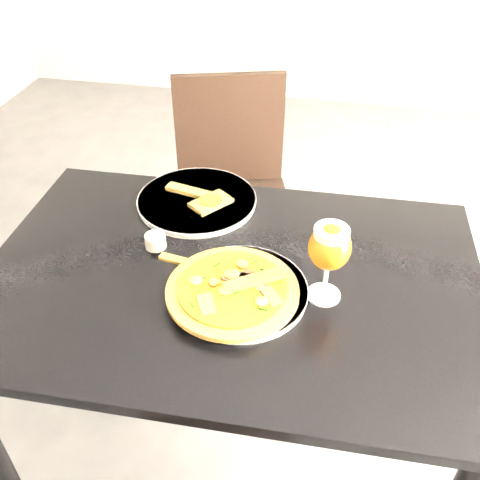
% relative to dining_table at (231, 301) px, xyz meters
% --- Properties ---
extents(dining_table, '(1.22, 0.82, 0.75)m').
position_rel_dining_table_xyz_m(dining_table, '(0.00, 0.00, 0.00)').
color(dining_table, black).
rests_on(dining_table, ground).
extents(chair_far, '(0.53, 0.53, 0.92)m').
position_rel_dining_table_xyz_m(chair_far, '(-0.15, 0.71, -0.15)').
color(chair_far, black).
rests_on(chair_far, ground).
extents(plate_main, '(0.38, 0.38, 0.02)m').
position_rel_dining_table_xyz_m(plate_main, '(0.04, -0.06, 0.10)').
color(plate_main, white).
rests_on(plate_main, dining_table).
extents(pizza, '(0.30, 0.30, 0.03)m').
position_rel_dining_table_xyz_m(pizza, '(0.02, -0.08, 0.12)').
color(pizza, brown).
rests_on(pizza, plate_main).
extents(plate_second, '(0.36, 0.36, 0.02)m').
position_rel_dining_table_xyz_m(plate_second, '(-0.16, 0.28, 0.10)').
color(plate_second, white).
rests_on(plate_second, dining_table).
extents(crust_scraps, '(0.21, 0.14, 0.02)m').
position_rel_dining_table_xyz_m(crust_scraps, '(-0.14, 0.27, 0.11)').
color(crust_scraps, brown).
rests_on(crust_scraps, plate_second).
extents(loose_crust, '(0.10, 0.04, 0.01)m').
position_rel_dining_table_xyz_m(loose_crust, '(-0.14, 0.02, 0.09)').
color(loose_crust, brown).
rests_on(loose_crust, dining_table).
extents(sauce_cup, '(0.05, 0.05, 0.04)m').
position_rel_dining_table_xyz_m(sauce_cup, '(-0.21, 0.07, 0.11)').
color(sauce_cup, beige).
rests_on(sauce_cup, dining_table).
extents(beer_glass, '(0.09, 0.09, 0.20)m').
position_rel_dining_table_xyz_m(beer_glass, '(0.23, -0.03, 0.23)').
color(beer_glass, silver).
rests_on(beer_glass, dining_table).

